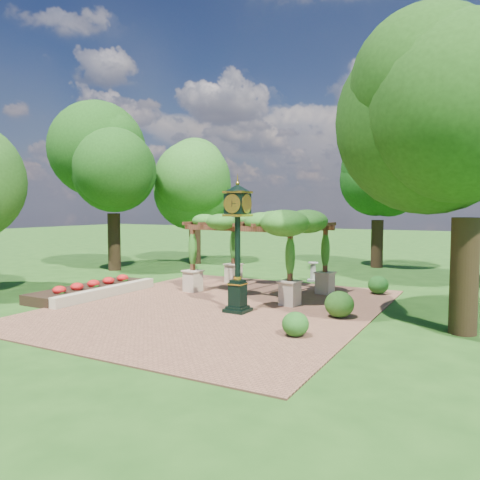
% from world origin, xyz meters
% --- Properties ---
extents(ground, '(120.00, 120.00, 0.00)m').
position_xyz_m(ground, '(0.00, 0.00, 0.00)').
color(ground, '#1E4714').
rests_on(ground, ground).
extents(brick_plaza, '(10.00, 12.00, 0.04)m').
position_xyz_m(brick_plaza, '(0.00, 1.00, 0.02)').
color(brick_plaza, brown).
rests_on(brick_plaza, ground).
extents(border_wall, '(0.35, 5.00, 0.40)m').
position_xyz_m(border_wall, '(-4.60, 0.50, 0.20)').
color(border_wall, '#C6B793').
rests_on(border_wall, ground).
extents(flower_bed, '(1.50, 5.00, 0.36)m').
position_xyz_m(flower_bed, '(-5.50, 0.50, 0.18)').
color(flower_bed, red).
rests_on(flower_bed, ground).
extents(pedestal_clock, '(0.85, 0.85, 4.16)m').
position_xyz_m(pedestal_clock, '(0.95, 0.58, 2.49)').
color(pedestal_clock, black).
rests_on(pedestal_clock, brick_plaza).
extents(pergola, '(5.57, 3.92, 3.26)m').
position_xyz_m(pergola, '(0.02, 3.95, 2.68)').
color(pergola, '#BEAA8D').
rests_on(pergola, brick_plaza).
extents(sundial, '(0.59, 0.59, 0.88)m').
position_xyz_m(sundial, '(0.88, 7.89, 0.39)').
color(sundial, gray).
rests_on(sundial, ground).
extents(shrub_front, '(0.74, 0.74, 0.64)m').
position_xyz_m(shrub_front, '(3.64, -1.20, 0.36)').
color(shrub_front, '#1D5117').
rests_on(shrub_front, brick_plaza).
extents(shrub_mid, '(1.15, 1.15, 0.80)m').
position_xyz_m(shrub_mid, '(4.04, 1.40, 0.44)').
color(shrub_mid, '#265417').
rests_on(shrub_mid, brick_plaza).
extents(shrub_back, '(0.78, 0.78, 0.70)m').
position_xyz_m(shrub_back, '(4.24, 5.91, 0.39)').
color(shrub_back, '#1F5919').
rests_on(shrub_back, brick_plaza).
extents(tree_west_near, '(4.68, 4.68, 7.91)m').
position_xyz_m(tree_west_near, '(-9.82, 6.41, 5.44)').
color(tree_west_near, black).
rests_on(tree_west_near, ground).
extents(tree_west_far, '(4.60, 4.60, 7.55)m').
position_xyz_m(tree_west_far, '(-7.70, 10.98, 5.19)').
color(tree_west_far, black).
rests_on(tree_west_far, ground).
extents(tree_north, '(4.05, 4.05, 6.90)m').
position_xyz_m(tree_north, '(2.36, 14.34, 4.73)').
color(tree_north, '#332214').
rests_on(tree_north, ground).
extents(tree_east_near, '(4.70, 4.70, 8.04)m').
position_xyz_m(tree_east_near, '(7.44, 1.32, 5.52)').
color(tree_east_near, '#362615').
rests_on(tree_east_near, ground).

